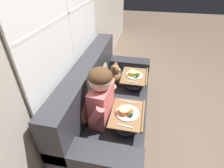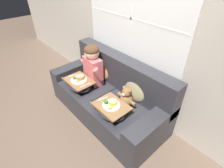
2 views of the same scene
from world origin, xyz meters
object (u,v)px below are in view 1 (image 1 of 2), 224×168
(teddy_bear, at_px, (115,75))
(couch, at_px, (108,104))
(lap_tray_teddy, at_px, (134,80))
(lap_tray_child, at_px, (127,118))
(throw_pillow_behind_child, at_px, (85,104))
(throw_pillow_behind_teddy, at_px, (102,70))
(child_figure, at_px, (101,95))

(teddy_bear, bearing_deg, couch, 176.34)
(couch, height_order, lap_tray_teddy, couch)
(lap_tray_child, bearing_deg, lap_tray_teddy, -0.06)
(lap_tray_child, distance_m, lap_tray_teddy, 0.75)
(throw_pillow_behind_child, xyz_separation_m, throw_pillow_behind_teddy, (0.75, 0.00, 0.00))
(child_figure, xyz_separation_m, teddy_bear, (0.75, -0.00, -0.23))
(throw_pillow_behind_child, bearing_deg, throw_pillow_behind_teddy, 0.00)
(teddy_bear, height_order, lap_tray_teddy, teddy_bear)
(couch, relative_size, throw_pillow_behind_teddy, 4.83)
(throw_pillow_behind_teddy, relative_size, lap_tray_child, 0.89)
(child_figure, relative_size, teddy_bear, 2.02)
(child_figure, bearing_deg, lap_tray_child, -90.06)
(throw_pillow_behind_child, bearing_deg, lap_tray_child, -90.05)
(child_figure, distance_m, lap_tray_child, 0.39)
(throw_pillow_behind_teddy, relative_size, lap_tray_teddy, 0.91)
(couch, distance_m, child_figure, 0.59)
(throw_pillow_behind_teddy, distance_m, lap_tray_teddy, 0.47)
(throw_pillow_behind_teddy, height_order, child_figure, child_figure)
(throw_pillow_behind_child, height_order, teddy_bear, throw_pillow_behind_child)
(child_figure, relative_size, lap_tray_teddy, 1.48)
(throw_pillow_behind_teddy, xyz_separation_m, lap_tray_teddy, (-0.00, -0.46, -0.11))
(couch, xyz_separation_m, throw_pillow_behind_child, (-0.37, 0.16, 0.29))
(teddy_bear, xyz_separation_m, lap_tray_teddy, (-0.00, -0.27, -0.04))
(couch, distance_m, throw_pillow_behind_teddy, 0.50)
(teddy_bear, distance_m, lap_tray_child, 0.80)
(child_figure, bearing_deg, couch, 3.20)
(couch, xyz_separation_m, child_figure, (-0.38, -0.02, 0.45))
(child_figure, xyz_separation_m, lap_tray_teddy, (0.75, -0.27, -0.27))
(lap_tray_child, relative_size, lap_tray_teddy, 1.03)
(lap_tray_child, bearing_deg, couch, 38.08)
(throw_pillow_behind_teddy, xyz_separation_m, child_figure, (-0.75, -0.18, 0.16))
(teddy_bear, bearing_deg, throw_pillow_behind_child, 166.00)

